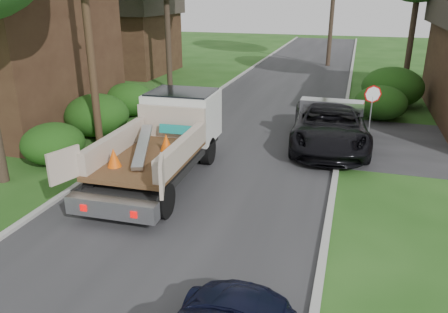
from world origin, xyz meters
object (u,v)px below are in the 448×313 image
at_px(stop_sign, 372,102).
at_px(black_pickup, 330,125).
at_px(flatbed_truck, 170,132).
at_px(utility_pole, 87,18).
at_px(house_left_far, 124,33).

bearing_deg(stop_sign, black_pickup, -147.40).
bearing_deg(black_pickup, stop_sign, 28.10).
bearing_deg(flatbed_truck, utility_pole, 158.07).
bearing_deg(flatbed_truck, house_left_far, 121.00).
relative_size(house_left_far, flatbed_truck, 1.07).
bearing_deg(black_pickup, house_left_far, 136.14).
height_order(stop_sign, house_left_far, house_left_far).
xyz_separation_m(stop_sign, utility_pole, (-10.68, -4.02, 3.40)).
height_order(stop_sign, utility_pole, utility_pole).
distance_m(house_left_far, black_pickup, 22.22).
height_order(stop_sign, flatbed_truck, flatbed_truck).
xyz_separation_m(house_left_far, black_pickup, (17.10, -14.02, -2.14)).
bearing_deg(house_left_far, stop_sign, -34.81).
xyz_separation_m(utility_pole, black_pickup, (9.08, 3.00, -4.26)).
height_order(house_left_far, flatbed_truck, house_left_far).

